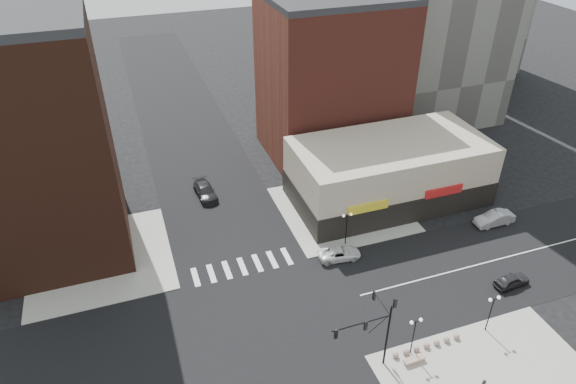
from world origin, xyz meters
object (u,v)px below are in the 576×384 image
street_lamp_ne (347,221)px  white_suv (339,253)px  street_lamp_se_b (493,305)px  dark_sedan_east (512,281)px  dark_sedan_north (205,191)px  street_lamp_se_a (415,328)px  silver_sedan (494,218)px  stone_bench (414,360)px  traffic_signal (377,324)px

street_lamp_ne → white_suv: street_lamp_ne is taller
street_lamp_se_b → dark_sedan_east: bearing=33.6°
street_lamp_se_b → dark_sedan_north: size_ratio=0.76×
street_lamp_se_a → silver_sedan: (19.51, 13.63, -2.48)m
street_lamp_se_b → silver_sedan: 18.01m
street_lamp_ne → street_lamp_se_a: bearing=-93.6°
street_lamp_se_a → white_suv: bearing=92.6°
street_lamp_se_a → street_lamp_ne: 16.03m
street_lamp_se_a → stone_bench: street_lamp_se_a is taller
dark_sedan_east → silver_sedan: bearing=-33.0°
street_lamp_ne → silver_sedan: 18.82m
street_lamp_se_a → stone_bench: bearing=-102.8°
dark_sedan_east → dark_sedan_north: (-26.35, 26.93, 0.13)m
street_lamp_se_b → dark_sedan_north: street_lamp_se_b is taller
street_lamp_ne → stone_bench: (-1.23, -17.00, -2.92)m
dark_sedan_east → silver_sedan: (5.18, 9.43, 0.15)m
street_lamp_se_a → street_lamp_ne: size_ratio=1.00×
traffic_signal → dark_sedan_east: (18.09, 4.03, -4.30)m
silver_sedan → stone_bench: bearing=-53.3°
street_lamp_se_a → street_lamp_se_b: 8.00m
dark_sedan_east → stone_bench: 15.46m
street_lamp_se_a → street_lamp_ne: same height
dark_sedan_east → traffic_signal: bearing=98.3°
street_lamp_ne → street_lamp_se_b: bearing=-66.4°
street_lamp_se_a → dark_sedan_north: (-12.02, 31.13, -2.50)m
street_lamp_se_a → stone_bench: size_ratio=2.07×
street_lamp_ne → dark_sedan_east: size_ratio=1.07×
silver_sedan → dark_sedan_north: (-31.53, 17.49, -0.02)m
street_lamp_ne → stone_bench: 17.29m
street_lamp_ne → white_suv: size_ratio=0.89×
street_lamp_ne → stone_bench: street_lamp_ne is taller
street_lamp_se_b → stone_bench: size_ratio=2.07×
street_lamp_ne → silver_sedan: street_lamp_ne is taller
traffic_signal → street_lamp_ne: size_ratio=1.87×
dark_sedan_east → dark_sedan_north: 37.68m
street_lamp_se_b → street_lamp_ne: size_ratio=1.00×
street_lamp_se_b → white_suv: size_ratio=0.89×
white_suv → silver_sedan: size_ratio=0.95×
street_lamp_se_a → dark_sedan_east: 15.16m
street_lamp_ne → silver_sedan: size_ratio=0.84×
street_lamp_se_a → silver_sedan: size_ratio=0.84×
traffic_signal → silver_sedan: size_ratio=1.57×
street_lamp_se_a → traffic_signal: bearing=177.4°
street_lamp_se_b → street_lamp_ne: 17.46m
street_lamp_se_a → street_lamp_se_b: same height
traffic_signal → dark_sedan_north: traffic_signal is taller
traffic_signal → dark_sedan_east: traffic_signal is taller
street_lamp_se_b → dark_sedan_north: 37.10m
street_lamp_se_a → white_suv: 14.28m
traffic_signal → dark_sedan_north: 32.31m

